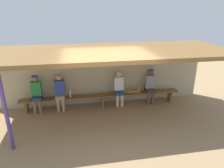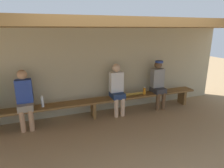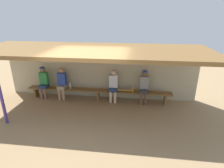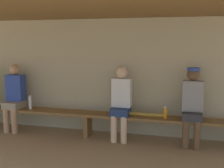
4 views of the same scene
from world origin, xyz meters
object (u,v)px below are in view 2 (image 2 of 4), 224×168
object	(u,v)px
player_middle	(117,87)
water_bottle_orange	(42,102)
player_shirtless_tan	(25,97)
player_rightmost	(158,82)
water_bottle_clear	(144,91)
baseball_bat	(131,94)
bench	(93,103)

from	to	relation	value
player_middle	water_bottle_orange	xyz separation A→B (m)	(-1.82, -0.01, -0.14)
player_middle	player_shirtless_tan	bearing A→B (deg)	180.00
player_middle	player_rightmost	bearing A→B (deg)	0.02
player_rightmost	water_bottle_clear	world-z (taller)	player_rightmost
player_middle	water_bottle_orange	size ratio (longest dim) A/B	5.00
baseball_bat	player_middle	bearing A→B (deg)	179.85
player_shirtless_tan	water_bottle_clear	bearing A→B (deg)	-0.71
player_shirtless_tan	baseball_bat	bearing A→B (deg)	-0.07
player_rightmost	water_bottle_orange	xyz separation A→B (m)	(-3.06, -0.01, -0.16)
player_shirtless_tan	water_bottle_orange	xyz separation A→B (m)	(0.36, -0.01, -0.14)
water_bottle_clear	baseball_bat	world-z (taller)	water_bottle_clear
bench	baseball_bat	xyz separation A→B (m)	(1.04, -0.00, 0.11)
bench	player_rightmost	distance (m)	1.91
bench	player_middle	distance (m)	0.73
water_bottle_orange	player_shirtless_tan	bearing A→B (deg)	178.10
bench	water_bottle_orange	xyz separation A→B (m)	(-1.18, -0.01, 0.20)
water_bottle_clear	water_bottle_orange	bearing A→B (deg)	179.45
baseball_bat	water_bottle_clear	bearing A→B (deg)	-4.70
player_rightmost	player_middle	bearing A→B (deg)	-179.98
player_rightmost	player_shirtless_tan	distance (m)	3.41
player_middle	player_rightmost	distance (m)	1.23
water_bottle_orange	water_bottle_clear	bearing A→B (deg)	-0.55
water_bottle_clear	player_shirtless_tan	bearing A→B (deg)	179.29
player_shirtless_tan	baseball_bat	xyz separation A→B (m)	(2.58, -0.00, -0.24)
water_bottle_clear	baseball_bat	bearing A→B (deg)	175.02
bench	water_bottle_orange	bearing A→B (deg)	-179.58
water_bottle_orange	water_bottle_clear	distance (m)	2.61
player_rightmost	player_shirtless_tan	bearing A→B (deg)	-179.99
bench	baseball_bat	world-z (taller)	baseball_bat
player_rightmost	baseball_bat	size ratio (longest dim) A/B	1.73
player_rightmost	player_shirtless_tan	world-z (taller)	player_rightmost
bench	baseball_bat	distance (m)	1.05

